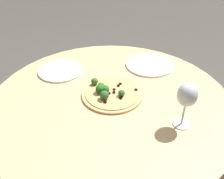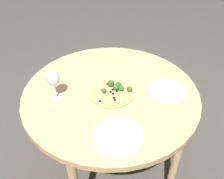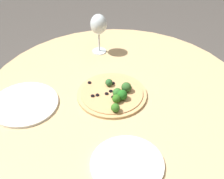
{
  "view_description": "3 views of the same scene",
  "coord_description": "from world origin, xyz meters",
  "px_view_note": "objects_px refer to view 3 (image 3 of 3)",
  "views": [
    {
      "loc": [
        0.79,
        0.34,
        1.43
      ],
      "look_at": [
        -0.02,
        -0.0,
        0.81
      ],
      "focal_mm": 40.0,
      "sensor_mm": 36.0,
      "label": 1
    },
    {
      "loc": [
        -1.08,
        0.37,
        1.72
      ],
      "look_at": [
        -0.02,
        -0.0,
        0.81
      ],
      "focal_mm": 40.0,
      "sensor_mm": 36.0,
      "label": 2
    },
    {
      "loc": [
        -0.38,
        -0.84,
        1.55
      ],
      "look_at": [
        -0.02,
        -0.0,
        0.81
      ],
      "focal_mm": 50.0,
      "sensor_mm": 36.0,
      "label": 3
    }
  ],
  "objects_px": {
    "pizza": "(113,94)",
    "plate_far": "(127,164)",
    "wine_glass": "(99,25)",
    "plate_near": "(24,104)"
  },
  "relations": [
    {
      "from": "plate_near",
      "to": "plate_far",
      "type": "xyz_separation_m",
      "value": [
        0.23,
        -0.4,
        0.0
      ]
    },
    {
      "from": "pizza",
      "to": "plate_far",
      "type": "distance_m",
      "value": 0.32
    },
    {
      "from": "wine_glass",
      "to": "plate_near",
      "type": "xyz_separation_m",
      "value": [
        -0.39,
        -0.23,
        -0.13
      ]
    },
    {
      "from": "wine_glass",
      "to": "plate_far",
      "type": "bearing_deg",
      "value": -104.28
    },
    {
      "from": "wine_glass",
      "to": "plate_far",
      "type": "distance_m",
      "value": 0.66
    },
    {
      "from": "pizza",
      "to": "plate_near",
      "type": "xyz_separation_m",
      "value": [
        -0.32,
        0.09,
        -0.01
      ]
    },
    {
      "from": "wine_glass",
      "to": "plate_far",
      "type": "height_order",
      "value": "wine_glass"
    },
    {
      "from": "wine_glass",
      "to": "plate_near",
      "type": "distance_m",
      "value": 0.47
    },
    {
      "from": "pizza",
      "to": "plate_far",
      "type": "bearing_deg",
      "value": -106.36
    },
    {
      "from": "pizza",
      "to": "plate_near",
      "type": "height_order",
      "value": "pizza"
    }
  ]
}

